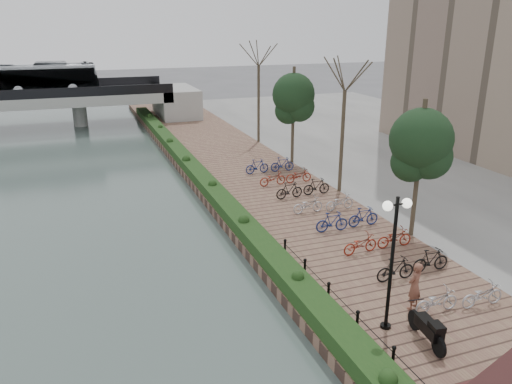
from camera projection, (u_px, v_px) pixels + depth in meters
promenade at (269, 195)px, 30.31m from camera, size 8.00×75.00×0.50m
inland_pavement at (477, 169)px, 35.53m from camera, size 24.00×75.00×0.50m
hedge at (204, 180)px, 31.24m from camera, size 1.10×56.00×0.60m
chain_fence at (374, 339)px, 15.50m from camera, size 0.10×14.10×0.70m
lamppost at (394, 235)px, 15.63m from camera, size 1.02×0.32×4.63m
motorcycle at (427, 327)px, 15.77m from camera, size 0.80×1.85×1.12m
pedestrian at (415, 286)px, 17.54m from camera, size 0.76×0.63×1.78m
bicycle_parking at (336, 212)px, 25.57m from camera, size 2.40×19.89×1.00m
street_trees at (373, 152)px, 26.22m from camera, size 3.20×37.12×6.80m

